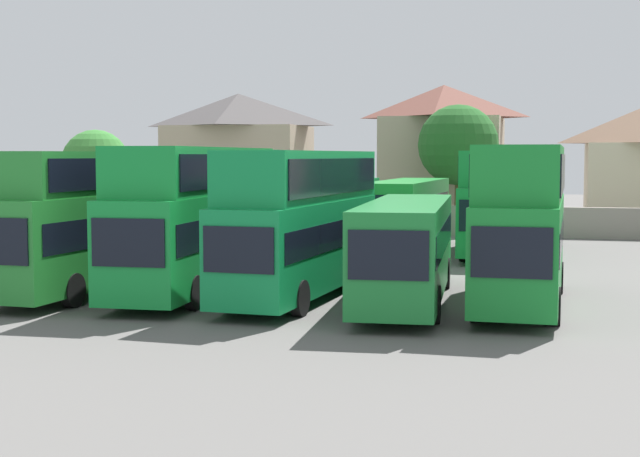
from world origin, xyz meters
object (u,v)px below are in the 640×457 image
at_px(bus_1, 100,212).
at_px(house_terrace_centre, 443,154).
at_px(bus_3, 301,216).
at_px(bus_6, 263,193).
at_px(house_terrace_left, 239,156).
at_px(bus_9, 497,196).
at_px(bus_7, 332,210).
at_px(bus_5, 523,217).
at_px(bus_4, 407,245).
at_px(tree_right_of_lot, 458,145).
at_px(tree_left_of_lot, 96,164).
at_px(bus_8, 407,211).
at_px(bus_2, 197,211).

bearing_deg(bus_1, house_terrace_centre, 168.51).
relative_size(bus_3, house_terrace_centre, 1.14).
distance_m(bus_6, house_terrace_left, 20.15).
bearing_deg(bus_9, bus_7, -88.41).
relative_size(bus_5, bus_6, 0.97).
xyz_separation_m(bus_5, bus_7, (-9.86, 15.75, -0.84)).
bearing_deg(bus_4, tree_right_of_lot, 178.36).
relative_size(tree_left_of_lot, tree_right_of_lot, 0.80).
distance_m(bus_8, tree_left_of_lot, 21.58).
height_order(bus_3, tree_left_of_lot, tree_left_of_lot).
distance_m(bus_2, bus_3, 3.94).
xyz_separation_m(house_terrace_left, tree_left_of_lot, (-5.24, -12.04, -0.45)).
distance_m(bus_2, bus_4, 7.59).
height_order(bus_4, bus_8, bus_8).
relative_size(bus_3, bus_9, 0.92).
bearing_deg(bus_8, tree_right_of_lot, 175.80).
bearing_deg(house_terrace_centre, bus_7, -101.35).
xyz_separation_m(bus_4, bus_5, (3.66, 0.33, 0.97)).
bearing_deg(house_terrace_left, house_terrace_centre, -2.43).
distance_m(bus_6, bus_9, 11.95).
height_order(bus_3, bus_4, bus_3).
bearing_deg(bus_8, bus_9, 91.15).
xyz_separation_m(bus_8, bus_9, (4.40, -0.08, 0.79)).
bearing_deg(bus_1, tree_left_of_lot, -149.74).
xyz_separation_m(bus_8, house_terrace_centre, (-0.18, 18.02, 2.86)).
xyz_separation_m(bus_2, tree_left_of_lot, (-15.30, 22.17, 1.42)).
relative_size(bus_3, bus_7, 0.93).
bearing_deg(bus_2, bus_8, 159.82).
height_order(bus_2, house_terrace_left, house_terrace_left).
bearing_deg(tree_right_of_lot, bus_1, -109.85).
height_order(bus_1, house_terrace_left, house_terrace_left).
height_order(bus_2, bus_9, bus_2).
relative_size(bus_6, tree_right_of_lot, 1.35).
xyz_separation_m(bus_1, bus_5, (14.74, -0.09, 0.08)).
xyz_separation_m(bus_5, tree_left_of_lot, (-26.45, 22.50, 1.42)).
bearing_deg(bus_3, tree_left_of_lot, -135.81).
relative_size(bus_9, tree_right_of_lot, 1.49).
relative_size(bus_1, bus_6, 1.12).
bearing_deg(tree_left_of_lot, house_terrace_centre, 29.39).
xyz_separation_m(bus_3, house_terrace_centre, (1.03, 34.03, 2.10)).
height_order(bus_2, bus_3, bus_2).
xyz_separation_m(bus_3, bus_8, (1.21, 16.01, -0.76)).
relative_size(bus_4, bus_9, 1.00).
bearing_deg(bus_5, house_terrace_left, -146.91).
height_order(bus_3, bus_7, bus_3).
bearing_deg(bus_9, bus_6, -89.63).
bearing_deg(bus_6, house_terrace_left, -161.45).
bearing_deg(bus_4, bus_2, -98.72).
height_order(bus_2, bus_7, bus_2).
bearing_deg(bus_3, bus_2, -92.79).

